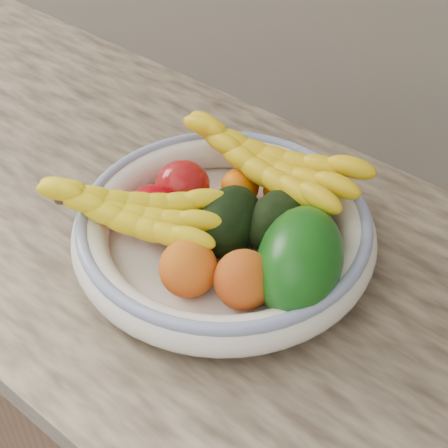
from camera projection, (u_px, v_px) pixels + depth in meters
kitchen_counter at (233, 422)px, 1.22m from camera, size 2.44×0.66×1.40m
fruit_bowl at (224, 231)px, 0.88m from camera, size 0.39×0.39×0.08m
clementine_back_left at (240, 186)px, 0.94m from camera, size 0.07×0.07×0.05m
clementine_back_right at (284, 192)px, 0.93m from camera, size 0.08×0.08×0.05m
tomato_left at (183, 186)px, 0.93m from camera, size 0.10×0.10×0.07m
tomato_near_left at (153, 209)px, 0.89m from camera, size 0.07×0.07×0.06m
avocado_center at (229, 221)px, 0.87m from camera, size 0.11×0.13×0.08m
avocado_right at (282, 220)px, 0.87m from camera, size 0.09×0.12×0.08m
green_mango at (300, 260)px, 0.80m from camera, size 0.18×0.20×0.14m
peach_front at (188, 268)px, 0.81m from camera, size 0.08×0.08×0.07m
peach_right at (244, 280)px, 0.79m from camera, size 0.08×0.08×0.07m
banana_bunch_back at (267, 167)px, 0.91m from camera, size 0.29×0.12×0.08m
banana_bunch_front at (131, 215)px, 0.85m from camera, size 0.27×0.21×0.07m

